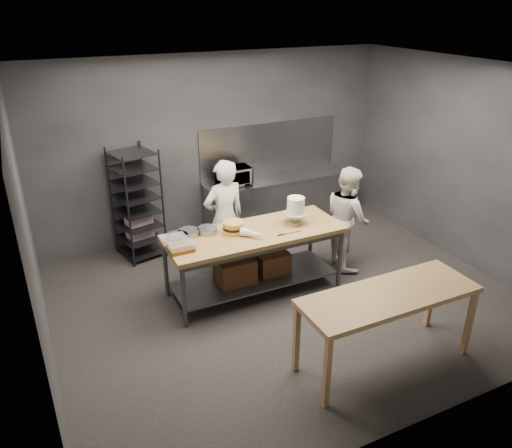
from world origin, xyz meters
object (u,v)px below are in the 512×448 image
Objects in this scene: near_counter at (389,300)px; layer_cake at (233,227)px; work_table at (253,254)px; microwave at (234,176)px; chef_right at (347,217)px; speed_rack at (137,205)px; chef_behind at (224,218)px; frosted_cake_stand at (296,208)px.

near_counter is 2.26m from layer_cake.
microwave is (0.51, 1.82, 0.48)m from work_table.
microwave is at bearing 41.76° from chef_right.
speed_rack is 1.12× the size of chef_right.
near_counter is (0.67, -1.98, 0.24)m from work_table.
chef_behind reaches higher than work_table.
layer_cake reaches higher than near_counter.
microwave reaches higher than work_table.
work_table is 1.38× the size of chef_behind.
speed_rack is 1.01× the size of chef_behind.
near_counter is 2.77m from chef_behind.
layer_cake is at bearing 164.56° from work_table.
speed_rack reaches higher than work_table.
microwave is at bearing 93.89° from frosted_cake_stand.
speed_rack reaches higher than chef_behind.
chef_behind is at bearing 101.68° from work_table.
frosted_cake_stand is 0.90m from layer_cake.
chef_behind is at bearing 79.40° from layer_cake.
chef_behind is (1.01, -1.07, 0.01)m from speed_rack.
chef_behind reaches higher than near_counter.
work_table is 1.95m from microwave.
frosted_cake_stand is at bearing -44.71° from speed_rack.
chef_right reaches higher than frosted_cake_stand.
chef_behind is 4.58× the size of frosted_cake_stand.
microwave reaches higher than near_counter.
work_table is 2.10m from speed_rack.
near_counter is at bearing 100.74° from chef_behind.
frosted_cake_stand is (-0.04, 1.96, 0.34)m from near_counter.
chef_right reaches higher than microwave.
chef_behind is 1.12× the size of chef_right.
layer_cake is at bearing 114.24° from near_counter.
speed_rack is at bearing -53.14° from chef_behind.
chef_right is at bearing -57.94° from microwave.
work_table is at bearing 108.77° from near_counter.
speed_rack is 2.52m from frosted_cake_stand.
microwave is 1.85m from frosted_cake_stand.
chef_right is at bearing 65.96° from near_counter.
work_table is 0.50m from layer_cake.
chef_behind is (-0.81, 2.65, 0.06)m from near_counter.
speed_rack is at bearing 118.15° from layer_cake.
chef_behind is (-0.14, 0.67, 0.30)m from work_table.
frosted_cake_stand is 1.36× the size of layer_cake.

